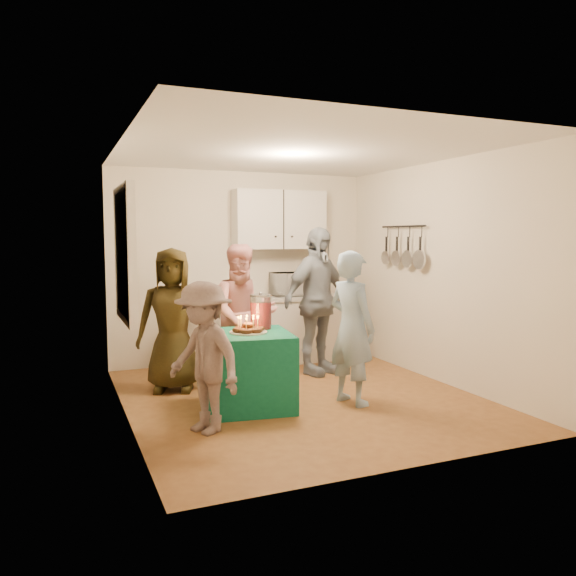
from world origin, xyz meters
name	(u,v)px	position (x,y,z in m)	size (l,w,h in m)	color
floor	(301,397)	(0.00, 0.00, 0.00)	(4.00, 4.00, 0.00)	brown
ceiling	(301,151)	(0.00, 0.00, 2.60)	(4.00, 4.00, 0.00)	white
back_wall	(242,267)	(0.00, 2.00, 1.30)	(3.60, 3.60, 0.00)	silver
left_wall	(124,282)	(-1.80, 0.00, 1.30)	(4.00, 4.00, 0.00)	silver
right_wall	(441,272)	(1.80, 0.00, 1.30)	(4.00, 4.00, 0.00)	silver
window_night	(123,254)	(-1.77, 0.30, 1.55)	(0.04, 1.00, 1.20)	black
counter	(263,332)	(0.20, 1.70, 0.43)	(2.20, 0.58, 0.86)	white
countertop	(263,299)	(0.20, 1.70, 0.89)	(2.24, 0.62, 0.05)	beige
upper_cabinet	(279,220)	(0.50, 1.85, 1.95)	(1.30, 0.30, 0.80)	white
pot_rack	(401,246)	(1.72, 0.70, 1.60)	(0.12, 1.00, 0.60)	black
microwave	(293,284)	(0.64, 1.70, 1.07)	(0.57, 0.39, 0.32)	white
party_table	(247,370)	(-0.63, -0.10, 0.38)	(0.85, 0.85, 0.76)	#0E5F46
donut_cake	(248,324)	(-0.62, -0.11, 0.85)	(0.38, 0.38, 0.18)	#381C0C
punch_jar	(261,313)	(-0.42, 0.08, 0.93)	(0.22, 0.22, 0.34)	#B30E1E
man_birthday	(352,328)	(0.40, -0.39, 0.79)	(0.58, 0.38, 1.58)	#99BADF
woman_back_left	(173,320)	(-1.20, 0.82, 0.80)	(0.78, 0.51, 1.60)	brown
woman_back_center	(244,315)	(-0.38, 0.76, 0.82)	(0.79, 0.62, 1.63)	#D9717C
woman_back_right	(317,301)	(0.62, 0.90, 0.92)	(1.08, 0.45, 1.84)	#0F1E34
child_near_left	(204,357)	(-1.21, -0.64, 0.67)	(0.86, 0.50, 1.33)	#62504E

